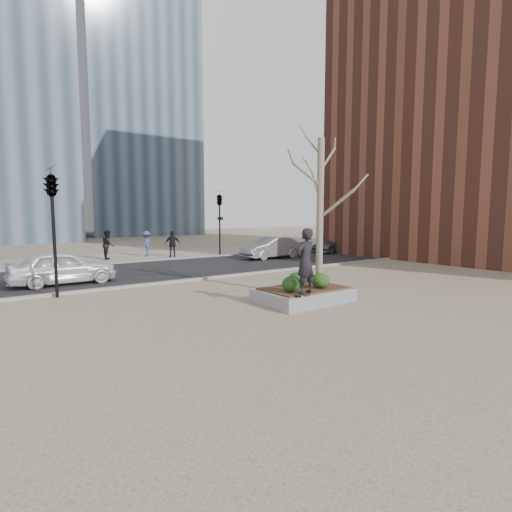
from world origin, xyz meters
TOP-DOWN VIEW (x-y plane):
  - ground at (0.00, 0.00)m, footprint 120.00×120.00m
  - street at (0.00, 10.00)m, footprint 60.00×8.00m
  - far_sidewalk at (0.00, 17.00)m, footprint 60.00×6.00m
  - planter at (1.00, 0.00)m, footprint 3.00×2.00m
  - planter_mulch at (1.00, 0.00)m, footprint 2.70×1.70m
  - sycamore_tree at (2.00, 0.30)m, footprint 2.80×2.80m
  - shrub_left at (0.15, -0.35)m, footprint 0.59×0.59m
  - shrub_middle at (0.84, 0.16)m, footprint 0.59×0.59m
  - shrub_right at (1.38, -0.40)m, footprint 0.59×0.59m
  - skateboard at (0.24, -0.88)m, footprint 0.81×0.39m
  - skateboarder at (0.24, -0.88)m, footprint 0.78×0.57m
  - police_car at (-4.81, 8.27)m, footprint 4.15×1.74m
  - car_silver at (8.17, 10.84)m, footprint 4.27×1.65m
  - car_third at (14.84, 11.24)m, footprint 4.44×2.00m
  - pedestrian_a at (-0.64, 16.53)m, footprint 0.95×1.08m
  - pedestrian_b at (2.03, 16.95)m, footprint 1.24×1.25m
  - pedestrian_c at (3.26, 15.37)m, footprint 1.11×0.71m
  - traffic_light_near at (-5.50, 5.60)m, footprint 0.60×2.48m
  - traffic_light_far at (6.50, 14.60)m, footprint 0.60×2.48m
  - building_glass_b at (12.00, 48.00)m, footprint 15.00×15.00m

SIDE VIEW (x-z plane):
  - ground at x=0.00m, z-range 0.00..0.00m
  - street at x=0.00m, z-range 0.00..0.02m
  - far_sidewalk at x=0.00m, z-range 0.00..0.02m
  - planter at x=1.00m, z-range 0.00..0.45m
  - planter_mulch at x=1.00m, z-range 0.45..0.49m
  - skateboard at x=0.24m, z-range 0.45..0.53m
  - car_third at x=14.84m, z-range 0.02..1.28m
  - car_silver at x=8.17m, z-range 0.02..1.41m
  - police_car at x=-4.81m, z-range 0.02..1.42m
  - shrub_left at x=0.15m, z-range 0.49..0.99m
  - shrub_middle at x=0.84m, z-range 0.49..1.00m
  - shrub_right at x=1.38m, z-range 0.49..1.00m
  - pedestrian_b at x=2.03m, z-range 0.02..1.75m
  - pedestrian_c at x=3.26m, z-range 0.02..1.79m
  - pedestrian_a at x=-0.64m, z-range 0.02..1.89m
  - skateboarder at x=0.24m, z-range 0.52..2.50m
  - traffic_light_near at x=-5.50m, z-range 0.00..4.50m
  - traffic_light_far at x=6.50m, z-range 0.00..4.50m
  - sycamore_tree at x=2.00m, z-range 0.49..7.09m
  - building_glass_b at x=12.00m, z-range 0.00..55.00m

